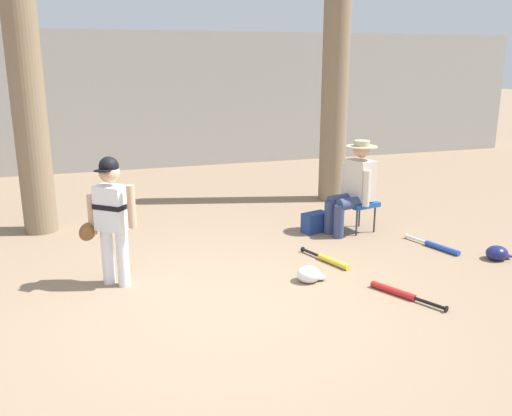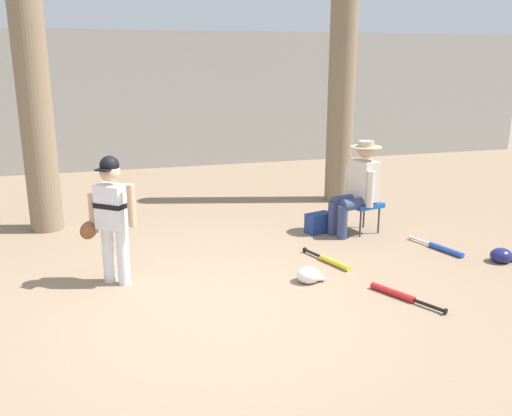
# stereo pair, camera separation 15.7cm
# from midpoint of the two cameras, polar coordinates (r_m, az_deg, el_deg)

# --- Properties ---
(ground_plane) EXTENTS (60.00, 60.00, 0.00)m
(ground_plane) POSITION_cam_midpoint_polar(r_m,az_deg,el_deg) (5.05, -3.01, -10.61)
(ground_plane) COLOR #897056
(concrete_back_wall) EXTENTS (18.00, 0.36, 2.74)m
(concrete_back_wall) POSITION_cam_midpoint_polar(r_m,az_deg,el_deg) (11.60, -11.43, 10.87)
(concrete_back_wall) COLOR #9E9E99
(concrete_back_wall) RESTS_ON ground
(tree_behind_spectator) EXTENTS (0.70, 0.70, 4.44)m
(tree_behind_spectator) POSITION_cam_midpoint_polar(r_m,az_deg,el_deg) (8.72, 9.43, 12.79)
(tree_behind_spectator) COLOR #7F6B51
(tree_behind_spectator) RESTS_ON ground
(young_ballplayer) EXTENTS (0.59, 0.41, 1.31)m
(young_ballplayer) POSITION_cam_midpoint_polar(r_m,az_deg,el_deg) (5.54, -14.06, -0.44)
(young_ballplayer) COLOR white
(young_ballplayer) RESTS_ON ground
(folding_stool) EXTENTS (0.47, 0.47, 0.41)m
(folding_stool) POSITION_cam_midpoint_polar(r_m,az_deg,el_deg) (7.27, 11.67, 0.30)
(folding_stool) COLOR #194C9E
(folding_stool) RESTS_ON ground
(seated_spectator) EXTENTS (0.68, 0.54, 1.20)m
(seated_spectator) POSITION_cam_midpoint_polar(r_m,az_deg,el_deg) (7.14, 11.18, 2.34)
(seated_spectator) COLOR navy
(seated_spectator) RESTS_ON ground
(handbag_beside_stool) EXTENTS (0.38, 0.27, 0.26)m
(handbag_beside_stool) POSITION_cam_midpoint_polar(r_m,az_deg,el_deg) (7.21, 7.15, -1.55)
(handbag_beside_stool) COLOR navy
(handbag_beside_stool) RESTS_ON ground
(bat_red_barrel) EXTENTS (0.40, 0.75, 0.07)m
(bat_red_barrel) POSITION_cam_midpoint_polar(r_m,az_deg,el_deg) (5.47, 15.38, -8.66)
(bat_red_barrel) COLOR red
(bat_red_barrel) RESTS_ON ground
(bat_blue_youth) EXTENTS (0.27, 0.79, 0.07)m
(bat_blue_youth) POSITION_cam_midpoint_polar(r_m,az_deg,el_deg) (6.89, 19.37, -3.98)
(bat_blue_youth) COLOR #2347AD
(bat_blue_youth) RESTS_ON ground
(bat_yellow_trainer) EXTENTS (0.29, 0.73, 0.07)m
(bat_yellow_trainer) POSITION_cam_midpoint_polar(r_m,az_deg,el_deg) (6.17, 8.54, -5.49)
(bat_yellow_trainer) COLOR yellow
(bat_yellow_trainer) RESTS_ON ground
(batting_helmet_navy) EXTENTS (0.30, 0.23, 0.17)m
(batting_helmet_navy) POSITION_cam_midpoint_polar(r_m,az_deg,el_deg) (6.77, 24.78, -4.53)
(batting_helmet_navy) COLOR navy
(batting_helmet_navy) RESTS_ON ground
(batting_helmet_white) EXTENTS (0.30, 0.23, 0.17)m
(batting_helmet_white) POSITION_cam_midpoint_polar(r_m,az_deg,el_deg) (5.65, 6.31, -6.95)
(batting_helmet_white) COLOR silver
(batting_helmet_white) RESTS_ON ground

